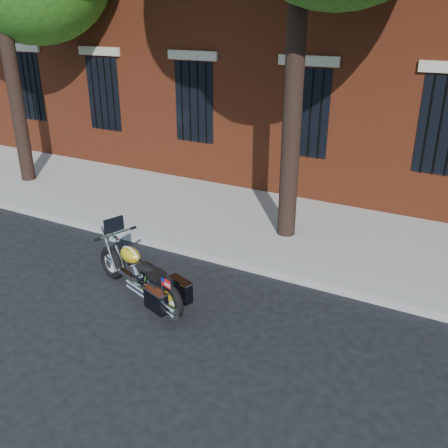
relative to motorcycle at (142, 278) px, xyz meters
The scene contains 4 objects.
ground 0.86m from the motorcycle, 29.42° to the left, with size 120.00×120.00×0.00m, color black.
curb 1.90m from the motorcycle, 69.37° to the left, with size 40.00×0.16×0.15m, color gray.
sidewalk 3.71m from the motorcycle, 79.71° to the left, with size 40.00×3.60×0.15m, color gray.
motorcycle is the anchor object (origin of this frame).
Camera 1 is at (3.87, -5.90, 4.35)m, focal length 40.00 mm.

